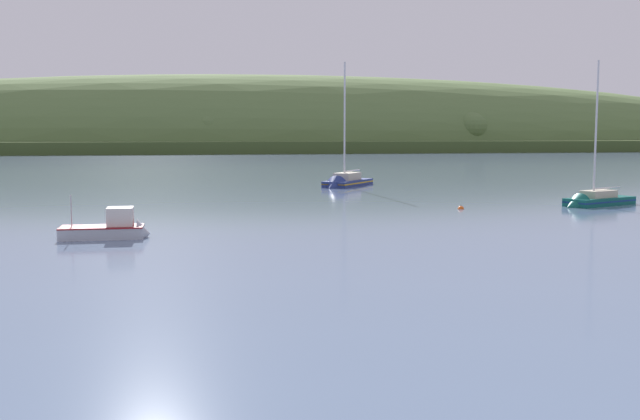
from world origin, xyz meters
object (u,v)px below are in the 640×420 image
sailboat_midwater_white (593,204)px  fishing_boat_moored (112,231)px  sailboat_outer_reach (344,185)px  mooring_buoy_midchannel (461,209)px

sailboat_midwater_white → fishing_boat_moored: 40.48m
sailboat_midwater_white → fishing_boat_moored: bearing=-5.4°
sailboat_outer_reach → sailboat_midwater_white: bearing=69.7°
sailboat_midwater_white → fishing_boat_moored: sailboat_midwater_white is taller
sailboat_midwater_white → sailboat_outer_reach: 30.20m
mooring_buoy_midchannel → sailboat_midwater_white: bearing=-3.0°
mooring_buoy_midchannel → sailboat_outer_reach: bearing=93.6°
sailboat_midwater_white → sailboat_outer_reach: (-13.66, 26.94, 0.02)m
fishing_boat_moored → mooring_buoy_midchannel: size_ratio=9.19×
fishing_boat_moored → sailboat_midwater_white: bearing=18.4°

